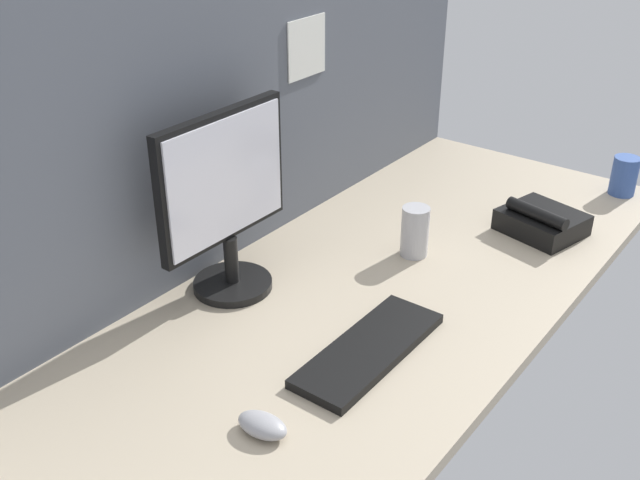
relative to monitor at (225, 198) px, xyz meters
The scene contains 8 objects.
ground_plane 42.14cm from the monitor, 46.48° to the right, with size 180.00×80.00×3.00cm, color tan.
cubicle_wall_back 31.84cm from the monitor, 27.42° to the left, with size 180.00×5.50×79.09cm.
monitor is the anchor object (origin of this frame).
keyboard 44.90cm from the monitor, 92.89° to the right, with size 37.00×13.00×2.00cm, color black.
mouse 53.26cm from the monitor, 130.57° to the right, with size 5.60×9.60×3.40cm, color #99999E.
mug_ceramic_blue 120.09cm from the monitor, 27.63° to the right, with size 11.02×7.26×11.19cm.
mug_steel 48.83cm from the monitor, 33.80° to the right, with size 6.81×6.81×12.69cm.
desk_phone 84.42cm from the monitor, 34.05° to the right, with size 21.07×22.53×8.80cm.
Camera 1 is at (-128.34, -79.38, 91.19)cm, focal length 42.14 mm.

